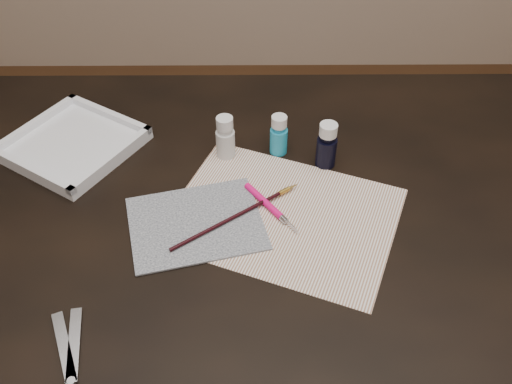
{
  "coord_description": "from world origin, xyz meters",
  "views": [
    {
      "loc": [
        -0.01,
        -0.7,
        1.46
      ],
      "look_at": [
        0.0,
        0.0,
        0.8
      ],
      "focal_mm": 40.0,
      "sensor_mm": 36.0,
      "label": 1
    }
  ],
  "objects_px": {
    "paint_bottle_cyan": "(279,135)",
    "paint_bottle_navy": "(327,145)",
    "paper": "(283,216)",
    "palette_tray": "(73,143)",
    "scissors": "(64,370)",
    "paint_bottle_white": "(225,137)",
    "canvas": "(196,223)"
  },
  "relations": [
    {
      "from": "paint_bottle_cyan",
      "to": "paint_bottle_navy",
      "type": "distance_m",
      "value": 0.1
    },
    {
      "from": "paper",
      "to": "palette_tray",
      "type": "bearing_deg",
      "value": 154.93
    },
    {
      "from": "scissors",
      "to": "palette_tray",
      "type": "distance_m",
      "value": 0.5
    },
    {
      "from": "paper",
      "to": "palette_tray",
      "type": "xyz_separation_m",
      "value": [
        -0.41,
        0.19,
        0.01
      ]
    },
    {
      "from": "paint_bottle_white",
      "to": "paint_bottle_cyan",
      "type": "bearing_deg",
      "value": 6.06
    },
    {
      "from": "paper",
      "to": "paint_bottle_white",
      "type": "xyz_separation_m",
      "value": [
        -0.1,
        0.17,
        0.04
      ]
    },
    {
      "from": "paint_bottle_white",
      "to": "scissors",
      "type": "distance_m",
      "value": 0.51
    },
    {
      "from": "paint_bottle_navy",
      "to": "palette_tray",
      "type": "relative_size",
      "value": 0.42
    },
    {
      "from": "scissors",
      "to": "canvas",
      "type": "bearing_deg",
      "value": -53.1
    },
    {
      "from": "paint_bottle_navy",
      "to": "palette_tray",
      "type": "distance_m",
      "value": 0.5
    },
    {
      "from": "canvas",
      "to": "paint_bottle_white",
      "type": "distance_m",
      "value": 0.2
    },
    {
      "from": "paint_bottle_cyan",
      "to": "paint_bottle_navy",
      "type": "bearing_deg",
      "value": -23.56
    },
    {
      "from": "canvas",
      "to": "paint_bottle_navy",
      "type": "relative_size",
      "value": 2.4
    },
    {
      "from": "canvas",
      "to": "paint_bottle_navy",
      "type": "height_order",
      "value": "paint_bottle_navy"
    },
    {
      "from": "paper",
      "to": "paint_bottle_white",
      "type": "bearing_deg",
      "value": 122.17
    },
    {
      "from": "paint_bottle_white",
      "to": "paint_bottle_navy",
      "type": "height_order",
      "value": "paint_bottle_navy"
    },
    {
      "from": "paper",
      "to": "palette_tray",
      "type": "height_order",
      "value": "palette_tray"
    },
    {
      "from": "paint_bottle_cyan",
      "to": "paint_bottle_navy",
      "type": "relative_size",
      "value": 0.89
    },
    {
      "from": "canvas",
      "to": "scissors",
      "type": "distance_m",
      "value": 0.32
    },
    {
      "from": "paint_bottle_white",
      "to": "palette_tray",
      "type": "relative_size",
      "value": 0.4
    },
    {
      "from": "paper",
      "to": "canvas",
      "type": "xyz_separation_m",
      "value": [
        -0.15,
        -0.02,
        0.0
      ]
    },
    {
      "from": "paint_bottle_white",
      "to": "scissors",
      "type": "xyz_separation_m",
      "value": [
        -0.21,
        -0.46,
        -0.04
      ]
    },
    {
      "from": "paper",
      "to": "paint_bottle_navy",
      "type": "relative_size",
      "value": 4.08
    },
    {
      "from": "paint_bottle_navy",
      "to": "scissors",
      "type": "relative_size",
      "value": 0.43
    },
    {
      "from": "paint_bottle_white",
      "to": "paint_bottle_cyan",
      "type": "height_order",
      "value": "paint_bottle_white"
    },
    {
      "from": "paint_bottle_navy",
      "to": "scissors",
      "type": "height_order",
      "value": "paint_bottle_navy"
    },
    {
      "from": "paint_bottle_white",
      "to": "paint_bottle_cyan",
      "type": "relative_size",
      "value": 1.07
    },
    {
      "from": "scissors",
      "to": "paint_bottle_cyan",
      "type": "bearing_deg",
      "value": -56.18
    },
    {
      "from": "paint_bottle_white",
      "to": "paint_bottle_navy",
      "type": "relative_size",
      "value": 0.96
    },
    {
      "from": "palette_tray",
      "to": "paint_bottle_white",
      "type": "bearing_deg",
      "value": -4.54
    },
    {
      "from": "paint_bottle_navy",
      "to": "palette_tray",
      "type": "bearing_deg",
      "value": 174.03
    },
    {
      "from": "paint_bottle_navy",
      "to": "paper",
      "type": "bearing_deg",
      "value": -121.74
    }
  ]
}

